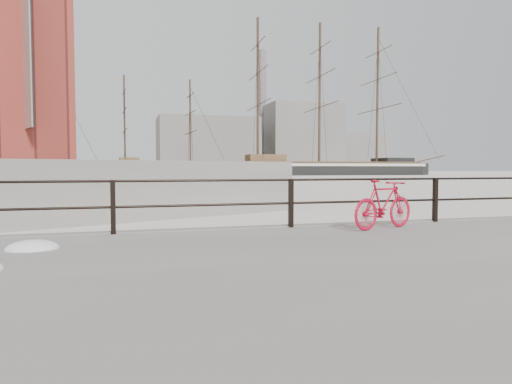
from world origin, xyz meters
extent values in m
plane|color=white|center=(0.00, 0.00, 0.00)|extent=(400.00, 400.00, 0.00)
imported|color=#B90C28|center=(-1.81, -0.93, 0.85)|extent=(1.64, 0.73, 0.99)
ellipsoid|color=white|center=(-8.14, -1.44, 0.49)|extent=(0.77, 0.60, 0.27)
cube|color=gray|center=(20.00, 140.00, 9.00)|extent=(32.00, 18.00, 18.00)
cube|color=gray|center=(55.00, 145.00, 12.00)|extent=(26.00, 20.00, 24.00)
cube|color=gray|center=(78.00, 150.00, 7.00)|extent=(20.00, 16.00, 14.00)
cylinder|color=gray|center=(42.00, 150.00, 22.00)|extent=(2.80, 2.80, 44.00)
camera|label=1|loc=(-6.81, -8.93, 1.57)|focal=32.00mm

